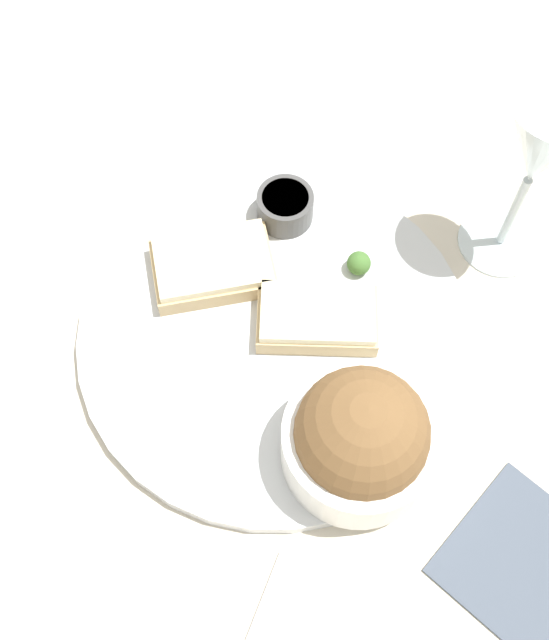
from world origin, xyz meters
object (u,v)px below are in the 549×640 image
Objects in this scene: cheese_toast_far at (317,318)px; sauce_ramekin at (285,206)px; cheese_toast_near at (213,266)px; wine_glass at (542,151)px; salad_bowl at (360,438)px.

sauce_ramekin is at bearing -47.87° from cheese_toast_far.
wine_glass is at bearing -142.14° from cheese_toast_near.
cheese_toast_far is at bearing 179.34° from cheese_toast_near.
wine_glass is at bearing -95.92° from salad_bowl.
cheese_toast_near is at bearing -0.66° from cheese_toast_far.
salad_bowl is 0.12m from cheese_toast_far.
cheese_toast_near is (0.18, -0.09, -0.03)m from salad_bowl.
sauce_ramekin is (0.15, -0.17, -0.02)m from salad_bowl.
cheese_toast_far is at bearing 132.13° from sauce_ramekin.
salad_bowl is 0.97× the size of cheese_toast_near.
wine_glass is at bearing -156.72° from sauce_ramekin.
sauce_ramekin reaches higher than cheese_toast_far.
salad_bowl is 1.02× the size of cheese_toast_far.
wine_glass reaches higher than cheese_toast_far.
cheese_toast_far is 0.63× the size of wine_glass.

